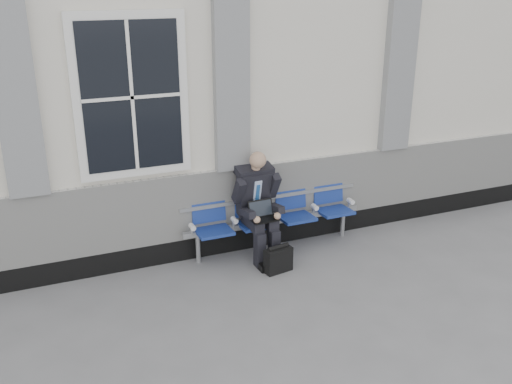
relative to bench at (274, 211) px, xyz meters
name	(u,v)px	position (x,y,z in m)	size (l,w,h in m)	color
ground	(141,332)	(-2.14, -1.32, -0.55)	(70.00, 70.00, 0.00)	slate
station_building	(80,75)	(-2.16, 2.15, 1.67)	(14.40, 4.40, 4.49)	silver
bench	(274,211)	(0.00, 0.00, 0.00)	(2.60, 0.47, 0.91)	#9EA0A3
businessman	(258,202)	(-0.30, -0.14, 0.24)	(0.61, 0.82, 1.48)	black
briefcase	(278,259)	(-0.22, -0.65, -0.38)	(0.39, 0.21, 0.37)	black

